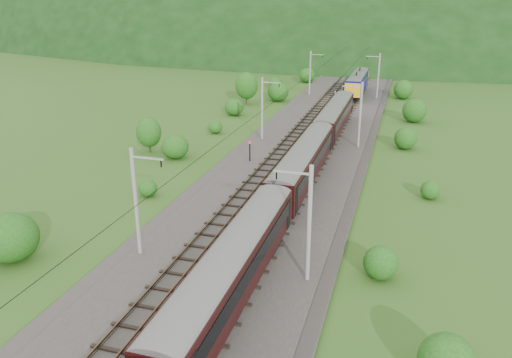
# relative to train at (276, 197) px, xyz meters

# --- Properties ---
(ground) EXTENTS (600.00, 600.00, 0.00)m
(ground) POSITION_rel_train_xyz_m (-2.40, -6.25, -3.25)
(ground) COLOR #375A1C
(ground) RESTS_ON ground
(railbed) EXTENTS (14.00, 220.00, 0.30)m
(railbed) POSITION_rel_train_xyz_m (-2.40, 3.75, -3.10)
(railbed) COLOR #38332D
(railbed) RESTS_ON ground
(track_left) EXTENTS (2.40, 220.00, 0.27)m
(track_left) POSITION_rel_train_xyz_m (-4.80, 3.75, -2.88)
(track_left) COLOR brown
(track_left) RESTS_ON railbed
(track_right) EXTENTS (2.40, 220.00, 0.27)m
(track_right) POSITION_rel_train_xyz_m (0.00, 3.75, -2.88)
(track_right) COLOR brown
(track_right) RESTS_ON railbed
(catenary_left) EXTENTS (2.54, 192.28, 8.00)m
(catenary_left) POSITION_rel_train_xyz_m (-8.52, 25.75, 1.25)
(catenary_left) COLOR gray
(catenary_left) RESTS_ON railbed
(catenary_right) EXTENTS (2.54, 192.28, 8.00)m
(catenary_right) POSITION_rel_train_xyz_m (3.72, 25.75, 1.25)
(catenary_right) COLOR gray
(catenary_right) RESTS_ON railbed
(overhead_wires) EXTENTS (4.83, 198.00, 0.03)m
(overhead_wires) POSITION_rel_train_xyz_m (-2.40, 3.75, 3.85)
(overhead_wires) COLOR black
(overhead_wires) RESTS_ON ground
(mountain_main) EXTENTS (504.00, 360.00, 244.00)m
(mountain_main) POSITION_rel_train_xyz_m (-2.40, 253.75, -3.25)
(mountain_main) COLOR black
(mountain_main) RESTS_ON ground
(mountain_ridge) EXTENTS (336.00, 280.00, 132.00)m
(mountain_ridge) POSITION_rel_train_xyz_m (-122.40, 293.75, -3.25)
(mountain_ridge) COLOR black
(mountain_ridge) RESTS_ON ground
(train) EXTENTS (2.71, 129.66, 4.69)m
(train) POSITION_rel_train_xyz_m (0.00, 0.00, 0.00)
(train) COLOR black
(train) RESTS_ON ground
(hazard_post_near) EXTENTS (0.18, 0.18, 1.72)m
(hazard_post_near) POSITION_rel_train_xyz_m (-3.15, 53.57, -2.09)
(hazard_post_near) COLOR red
(hazard_post_near) RESTS_ON railbed
(hazard_post_far) EXTENTS (0.16, 0.16, 1.47)m
(hazard_post_far) POSITION_rel_train_xyz_m (-1.73, 23.58, -2.22)
(hazard_post_far) COLOR red
(hazard_post_far) RESTS_ON railbed
(signal) EXTENTS (0.25, 0.25, 2.29)m
(signal) POSITION_rel_train_xyz_m (-7.34, 16.48, -1.61)
(signal) COLOR black
(signal) RESTS_ON railbed
(vegetation_left) EXTENTS (12.22, 145.08, 5.55)m
(vegetation_left) POSITION_rel_train_xyz_m (-15.86, 0.86, -1.25)
(vegetation_left) COLOR #165015
(vegetation_left) RESTS_ON ground
(vegetation_right) EXTENTS (6.89, 107.14, 3.21)m
(vegetation_right) POSITION_rel_train_xyz_m (10.10, 17.25, -1.85)
(vegetation_right) COLOR #165015
(vegetation_right) RESTS_ON ground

